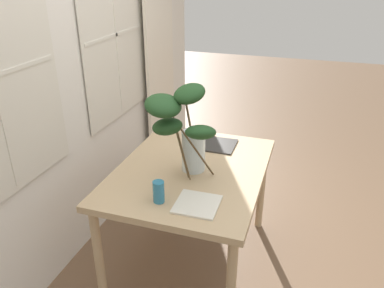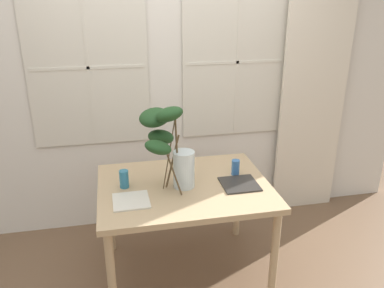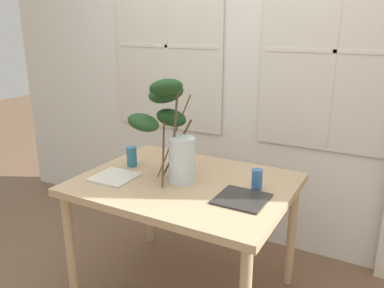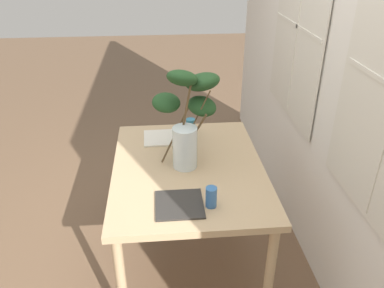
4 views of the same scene
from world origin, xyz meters
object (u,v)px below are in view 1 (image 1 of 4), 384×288
Objects in this scene: dining_table at (191,179)px; vase_with_branches at (183,128)px; plate_square_left at (197,204)px; drinking_glass_blue_right at (197,134)px; drinking_glass_blue_left at (159,192)px; plate_square_right at (218,145)px.

vase_with_branches reaches higher than dining_table.
plate_square_left reaches higher than dining_table.
dining_table is at bearing -167.83° from drinking_glass_blue_right.
dining_table is at bearing -6.94° from drinking_glass_blue_left.
drinking_glass_blue_right reaches higher than plate_square_left.
dining_table is at bearing 168.42° from plate_square_right.
plate_square_right is at bearing -11.58° from dining_table.
drinking_glass_blue_right is (0.52, 0.08, -0.27)m from vase_with_branches.
vase_with_branches is at bearing -171.65° from drinking_glass_blue_right.
vase_with_branches reaches higher than plate_square_left.
dining_table is at bearing -7.14° from vase_with_branches.
drinking_glass_blue_left is (-0.32, 0.04, -0.26)m from vase_with_branches.
drinking_glass_blue_left reaches higher than plate_square_left.
vase_with_branches is at bearing 172.86° from dining_table.
plate_square_right is (-0.02, -0.17, -0.05)m from drinking_glass_blue_right.
drinking_glass_blue_right is 0.49× the size of plate_square_left.
plate_square_left is 0.79m from plate_square_right.
drinking_glass_blue_left is 0.83m from plate_square_right.
drinking_glass_blue_left is at bearing 170.82° from plate_square_right.
drinking_glass_blue_right is at bearing 82.96° from plate_square_right.
plate_square_right is at bearing -10.65° from vase_with_branches.
vase_with_branches is (-0.10, 0.01, 0.41)m from dining_table.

